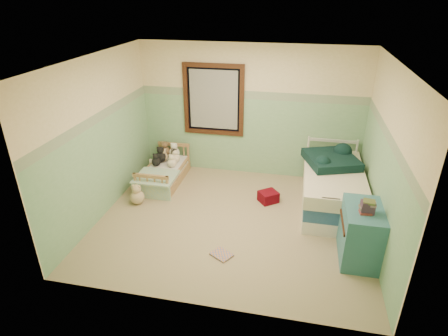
% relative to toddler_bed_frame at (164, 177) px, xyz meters
% --- Properties ---
extents(floor, '(4.20, 3.60, 0.02)m').
position_rel_toddler_bed_frame_xyz_m(floor, '(1.51, -1.05, -0.09)').
color(floor, '#9C8A67').
rests_on(floor, ground).
extents(ceiling, '(4.20, 3.60, 0.02)m').
position_rel_toddler_bed_frame_xyz_m(ceiling, '(1.51, -1.05, 2.43)').
color(ceiling, white).
rests_on(ceiling, wall_back).
extents(wall_back, '(4.20, 0.04, 2.50)m').
position_rel_toddler_bed_frame_xyz_m(wall_back, '(1.51, 0.75, 1.17)').
color(wall_back, beige).
rests_on(wall_back, floor).
extents(wall_front, '(4.20, 0.04, 2.50)m').
position_rel_toddler_bed_frame_xyz_m(wall_front, '(1.51, -2.85, 1.17)').
color(wall_front, beige).
rests_on(wall_front, floor).
extents(wall_left, '(0.04, 3.60, 2.50)m').
position_rel_toddler_bed_frame_xyz_m(wall_left, '(-0.59, -1.05, 1.17)').
color(wall_left, beige).
rests_on(wall_left, floor).
extents(wall_right, '(0.04, 3.60, 2.50)m').
position_rel_toddler_bed_frame_xyz_m(wall_right, '(3.61, -1.05, 1.17)').
color(wall_right, beige).
rests_on(wall_right, floor).
extents(wainscot_mint, '(4.20, 0.01, 1.50)m').
position_rel_toddler_bed_frame_xyz_m(wainscot_mint, '(1.51, 0.74, 0.67)').
color(wainscot_mint, '#75A978').
rests_on(wainscot_mint, floor).
extents(border_strip, '(4.20, 0.01, 0.15)m').
position_rel_toddler_bed_frame_xyz_m(border_strip, '(1.51, 0.74, 1.49)').
color(border_strip, '#3C5E43').
rests_on(border_strip, wall_back).
extents(window_frame, '(1.16, 0.06, 1.36)m').
position_rel_toddler_bed_frame_xyz_m(window_frame, '(0.81, 0.71, 1.37)').
color(window_frame, black).
rests_on(window_frame, wall_back).
extents(window_blinds, '(0.92, 0.01, 1.12)m').
position_rel_toddler_bed_frame_xyz_m(window_blinds, '(0.81, 0.72, 1.37)').
color(window_blinds, '#B0B1AC').
rests_on(window_blinds, window_frame).
extents(toddler_bed_frame, '(0.65, 1.31, 0.17)m').
position_rel_toddler_bed_frame_xyz_m(toddler_bed_frame, '(0.00, 0.00, 0.00)').
color(toddler_bed_frame, olive).
rests_on(toddler_bed_frame, floor).
extents(toddler_mattress, '(0.60, 1.25, 0.12)m').
position_rel_toddler_bed_frame_xyz_m(toddler_mattress, '(0.00, 0.00, 0.14)').
color(toddler_mattress, white).
rests_on(toddler_mattress, toddler_bed_frame).
extents(patchwork_quilt, '(0.71, 0.65, 0.03)m').
position_rel_toddler_bed_frame_xyz_m(patchwork_quilt, '(0.00, -0.41, 0.22)').
color(patchwork_quilt, '#75B9DA').
rests_on(patchwork_quilt, toddler_mattress).
extents(plush_bed_brown, '(0.22, 0.22, 0.22)m').
position_rel_toddler_bed_frame_xyz_m(plush_bed_brown, '(-0.15, 0.50, 0.31)').
color(plush_bed_brown, brown).
rests_on(plush_bed_brown, toddler_mattress).
extents(plush_bed_white, '(0.21, 0.21, 0.21)m').
position_rel_toddler_bed_frame_xyz_m(plush_bed_white, '(0.05, 0.50, 0.31)').
color(plush_bed_white, white).
rests_on(plush_bed_white, toddler_mattress).
extents(plush_bed_tan, '(0.18, 0.18, 0.18)m').
position_rel_toddler_bed_frame_xyz_m(plush_bed_tan, '(-0.10, 0.28, 0.30)').
color(plush_bed_tan, '#CFAF84').
rests_on(plush_bed_tan, toddler_mattress).
extents(plush_bed_dark, '(0.19, 0.19, 0.19)m').
position_rel_toddler_bed_frame_xyz_m(plush_bed_dark, '(0.13, 0.28, 0.30)').
color(plush_bed_dark, black).
rests_on(plush_bed_dark, toddler_mattress).
extents(plush_floor_cream, '(0.23, 0.23, 0.23)m').
position_rel_toddler_bed_frame_xyz_m(plush_floor_cream, '(-0.30, 0.21, 0.03)').
color(plush_floor_cream, '#F3DEC1').
rests_on(plush_floor_cream, floor).
extents(plush_floor_tan, '(0.24, 0.24, 0.24)m').
position_rel_toddler_bed_frame_xyz_m(plush_floor_tan, '(-0.17, -0.86, 0.04)').
color(plush_floor_tan, '#CFAF84').
rests_on(plush_floor_tan, floor).
extents(twin_bed_frame, '(0.92, 1.84, 0.22)m').
position_rel_toddler_bed_frame_xyz_m(twin_bed_frame, '(3.06, -0.28, 0.03)').
color(twin_bed_frame, white).
rests_on(twin_bed_frame, floor).
extents(twin_boxspring, '(0.92, 1.84, 0.22)m').
position_rel_toddler_bed_frame_xyz_m(twin_boxspring, '(3.06, -0.28, 0.25)').
color(twin_boxspring, navy).
rests_on(twin_boxspring, twin_bed_frame).
extents(twin_mattress, '(0.96, 1.88, 0.22)m').
position_rel_toddler_bed_frame_xyz_m(twin_mattress, '(3.06, -0.28, 0.47)').
color(twin_mattress, '#F2E6CC').
rests_on(twin_mattress, twin_boxspring).
extents(teal_blanket, '(1.02, 1.04, 0.14)m').
position_rel_toddler_bed_frame_xyz_m(teal_blanket, '(3.01, 0.02, 0.65)').
color(teal_blanket, black).
rests_on(teal_blanket, twin_mattress).
extents(dresser, '(0.49, 0.78, 0.78)m').
position_rel_toddler_bed_frame_xyz_m(dresser, '(3.36, -1.57, 0.31)').
color(dresser, '#377080').
rests_on(dresser, floor).
extents(book_stack, '(0.18, 0.14, 0.17)m').
position_rel_toddler_bed_frame_xyz_m(book_stack, '(3.36, -1.67, 0.78)').
color(book_stack, '#59292F').
rests_on(book_stack, dresser).
extents(red_pillow, '(0.40, 0.39, 0.19)m').
position_rel_toddler_bed_frame_xyz_m(red_pillow, '(2.02, -0.34, 0.01)').
color(red_pillow, '#9E061A').
rests_on(red_pillow, floor).
extents(floor_book, '(0.35, 0.33, 0.03)m').
position_rel_toddler_bed_frame_xyz_m(floor_book, '(1.53, -1.92, -0.07)').
color(floor_book, orange).
rests_on(floor_book, floor).
extents(extra_plush_0, '(0.21, 0.21, 0.21)m').
position_rel_toddler_bed_frame_xyz_m(extra_plush_0, '(-0.14, 0.24, 0.31)').
color(extra_plush_0, black).
rests_on(extra_plush_0, toddler_mattress).
extents(extra_plush_1, '(0.17, 0.17, 0.17)m').
position_rel_toddler_bed_frame_xyz_m(extra_plush_1, '(0.15, 0.07, 0.29)').
color(extra_plush_1, '#F3DEC1').
rests_on(extra_plush_1, toddler_mattress).
extents(extra_plush_2, '(0.19, 0.19, 0.19)m').
position_rel_toddler_bed_frame_xyz_m(extra_plush_2, '(-0.14, 0.26, 0.30)').
color(extra_plush_2, brown).
rests_on(extra_plush_2, toddler_mattress).
extents(extra_plush_3, '(0.17, 0.17, 0.17)m').
position_rel_toddler_bed_frame_xyz_m(extra_plush_3, '(-0.17, 0.06, 0.29)').
color(extra_plush_3, black).
rests_on(extra_plush_3, toddler_mattress).
extents(extra_plush_4, '(0.19, 0.19, 0.19)m').
position_rel_toddler_bed_frame_xyz_m(extra_plush_4, '(0.14, 0.27, 0.30)').
color(extra_plush_4, '#F3DEC1').
rests_on(extra_plush_4, toddler_mattress).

